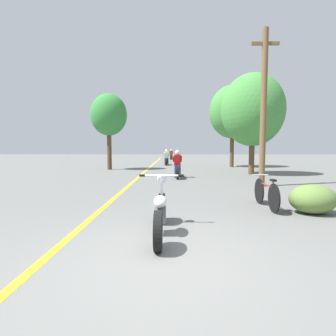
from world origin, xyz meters
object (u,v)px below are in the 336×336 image
utility_pole (264,106)px  motorcycle_rider_lead (177,167)px  roadside_tree_right_far (233,112)px  roadside_tree_left (109,115)px  roadside_tree_right_near (253,110)px  motorcycle_rider_mid (166,159)px  motorcycle_rider_far (171,156)px  bicycle_parked (266,193)px  motorcycle_foreground (160,211)px

utility_pole → motorcycle_rider_lead: utility_pole is taller
roadside_tree_right_far → roadside_tree_left: roadside_tree_right_far is taller
roadside_tree_right_near → motorcycle_rider_mid: roadside_tree_right_near is taller
motorcycle_rider_far → roadside_tree_left: bearing=-105.0°
utility_pole → roadside_tree_right_far: (1.25, 10.89, 1.25)m
roadside_tree_left → motorcycle_rider_lead: bearing=-47.3°
roadside_tree_right_near → utility_pole: bearing=-102.1°
motorcycle_rider_far → motorcycle_rider_mid: bearing=-92.0°
bicycle_parked → utility_pole: bearing=72.7°
motorcycle_foreground → motorcycle_rider_lead: motorcycle_rider_lead is taller
roadside_tree_left → bicycle_parked: roadside_tree_left is taller
motorcycle_foreground → motorcycle_rider_far: bearing=89.8°
roadside_tree_right_far → bicycle_parked: (-2.46, -14.79, -4.09)m
roadside_tree_left → motorcycle_rider_far: size_ratio=2.66×
roadside_tree_right_far → motorcycle_rider_lead: bearing=-120.3°
roadside_tree_left → bicycle_parked: size_ratio=3.05×
motorcycle_foreground → motorcycle_rider_lead: (0.50, 8.98, 0.13)m
utility_pole → motorcycle_rider_far: utility_pole is taller
roadside_tree_left → motorcycle_foreground: bearing=-73.1°
roadside_tree_right_near → roadside_tree_left: size_ratio=1.08×
utility_pole → roadside_tree_right_near: utility_pole is taller
roadside_tree_right_far → roadside_tree_right_near: bearing=-92.0°
roadside_tree_right_near → motorcycle_rider_lead: (-4.42, -1.85, -3.22)m
roadside_tree_right_near → motorcycle_rider_far: (-4.80, 19.83, -3.24)m
roadside_tree_right_far → motorcycle_rider_far: (-5.02, 13.76, -3.95)m
roadside_tree_right_far → roadside_tree_left: size_ratio=1.22×
motorcycle_foreground → motorcycle_rider_lead: bearing=86.8°
roadside_tree_left → motorcycle_rider_far: (4.43, 16.46, -3.37)m
motorcycle_rider_mid → bicycle_parked: motorcycle_rider_mid is taller
roadside_tree_right_near → motorcycle_rider_lead: roadside_tree_right_near is taller
roadside_tree_right_near → motorcycle_foreground: bearing=-114.4°
motorcycle_rider_far → utility_pole: bearing=-81.3°
motorcycle_rider_mid → motorcycle_rider_far: 11.29m
motorcycle_rider_lead → motorcycle_rider_far: 21.68m
utility_pole → motorcycle_rider_lead: bearing=138.7°
roadside_tree_left → motorcycle_foreground: size_ratio=2.54×
utility_pole → motorcycle_foreground: 7.68m
motorcycle_foreground → bicycle_parked: (2.67, 2.11, -0.03)m
motorcycle_rider_mid → bicycle_parked: size_ratio=1.20×
motorcycle_rider_lead → motorcycle_rider_mid: bearing=94.3°
motorcycle_rider_far → bicycle_parked: bearing=-84.9°
roadside_tree_left → motorcycle_rider_far: bearing=75.0°
roadside_tree_left → motorcycle_rider_mid: size_ratio=2.55×
utility_pole → motorcycle_rider_far: bearing=98.7°
roadside_tree_right_near → motorcycle_foreground: 12.35m
motorcycle_rider_far → bicycle_parked: motorcycle_rider_far is taller
roadside_tree_right_far → bicycle_parked: bearing=-99.4°
roadside_tree_right_far → motorcycle_rider_far: bearing=110.0°
utility_pole → roadside_tree_right_far: roadside_tree_right_far is taller
motorcycle_foreground → motorcycle_rider_lead: 8.99m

